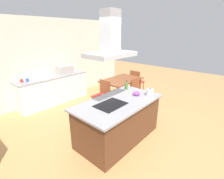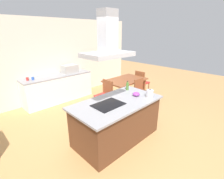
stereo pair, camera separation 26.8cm
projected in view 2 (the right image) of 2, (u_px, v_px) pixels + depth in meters
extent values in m
plane|color=tan|center=(79.00, 115.00, 4.73)|extent=(16.00, 16.00, 0.00)
cube|color=beige|center=(47.00, 61.00, 5.45)|extent=(7.20, 0.10, 2.70)
cube|color=#59331E|center=(117.00, 121.00, 3.57)|extent=(1.84, 0.95, 0.86)
cube|color=gray|center=(117.00, 102.00, 3.42)|extent=(1.94, 1.05, 0.04)
cube|color=black|center=(108.00, 105.00, 3.25)|extent=(0.60, 0.44, 0.01)
cylinder|color=silver|center=(150.00, 94.00, 3.61)|extent=(0.15, 0.15, 0.16)
sphere|color=black|center=(150.00, 90.00, 3.58)|extent=(0.03, 0.03, 0.03)
cone|color=silver|center=(152.00, 92.00, 3.67)|extent=(0.06, 0.03, 0.04)
cylinder|color=#47722D|center=(127.00, 86.00, 4.05)|extent=(0.07, 0.07, 0.18)
cylinder|color=#47722D|center=(127.00, 82.00, 4.01)|extent=(0.03, 0.03, 0.04)
cylinder|color=black|center=(128.00, 81.00, 4.01)|extent=(0.03, 0.03, 0.01)
ellipsoid|color=purple|center=(136.00, 94.00, 3.68)|extent=(0.16, 0.16, 0.09)
cube|color=white|center=(59.00, 89.00, 5.59)|extent=(2.29, 0.62, 0.86)
cube|color=gray|center=(57.00, 76.00, 5.44)|extent=(2.29, 0.62, 0.04)
cube|color=#B2AFAA|center=(70.00, 69.00, 5.70)|extent=(0.50, 0.38, 0.28)
cylinder|color=red|center=(27.00, 79.00, 4.86)|extent=(0.08, 0.08, 0.09)
cylinder|color=#2D56B2|center=(33.00, 78.00, 4.91)|extent=(0.08, 0.08, 0.09)
cube|color=brown|center=(125.00, 80.00, 5.51)|extent=(1.40, 0.90, 0.04)
cylinder|color=brown|center=(121.00, 98.00, 4.98)|extent=(0.06, 0.06, 0.71)
cylinder|color=brown|center=(144.00, 89.00, 5.79)|extent=(0.06, 0.06, 0.71)
cylinder|color=brown|center=(104.00, 92.00, 5.48)|extent=(0.06, 0.06, 0.71)
cylinder|color=brown|center=(128.00, 84.00, 6.29)|extent=(0.06, 0.06, 0.71)
cube|color=red|center=(103.00, 96.00, 4.95)|extent=(0.42, 0.42, 0.04)
cube|color=brown|center=(108.00, 87.00, 5.00)|extent=(0.04, 0.42, 0.44)
cylinder|color=brown|center=(103.00, 106.00, 4.79)|extent=(0.04, 0.04, 0.41)
cylinder|color=brown|center=(95.00, 103.00, 5.03)|extent=(0.04, 0.04, 0.41)
cylinder|color=brown|center=(112.00, 103.00, 5.02)|extent=(0.04, 0.04, 0.41)
cylinder|color=brown|center=(104.00, 100.00, 5.27)|extent=(0.04, 0.04, 0.41)
cube|color=red|center=(142.00, 82.00, 6.27)|extent=(0.42, 0.42, 0.04)
cube|color=brown|center=(140.00, 77.00, 6.06)|extent=(0.04, 0.42, 0.44)
cylinder|color=brown|center=(141.00, 86.00, 6.58)|extent=(0.04, 0.04, 0.41)
cylinder|color=brown|center=(149.00, 88.00, 6.34)|extent=(0.04, 0.04, 0.41)
cylinder|color=brown|center=(135.00, 88.00, 6.35)|extent=(0.04, 0.04, 0.41)
cylinder|color=brown|center=(143.00, 90.00, 6.10)|extent=(0.04, 0.04, 0.41)
cube|color=red|center=(143.00, 94.00, 5.10)|extent=(0.42, 0.42, 0.04)
cube|color=brown|center=(139.00, 85.00, 5.15)|extent=(0.42, 0.04, 0.44)
cylinder|color=brown|center=(151.00, 101.00, 5.18)|extent=(0.04, 0.04, 0.41)
cylinder|color=brown|center=(144.00, 104.00, 4.94)|extent=(0.04, 0.04, 0.41)
cylinder|color=brown|center=(141.00, 98.00, 5.42)|extent=(0.04, 0.04, 0.41)
cylinder|color=brown|center=(135.00, 101.00, 5.18)|extent=(0.04, 0.04, 0.41)
cube|color=#ADADB2|center=(108.00, 54.00, 2.92)|extent=(0.90, 0.55, 0.08)
cube|color=#ADADB2|center=(108.00, 31.00, 2.79)|extent=(0.28, 0.24, 0.70)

